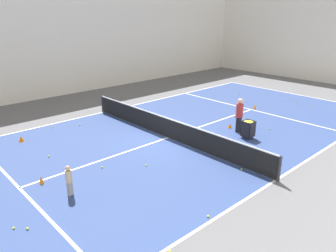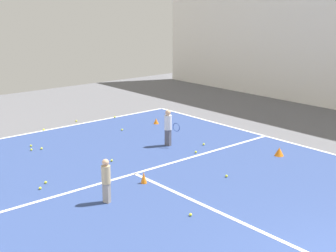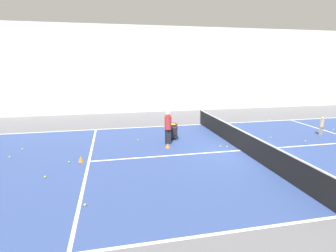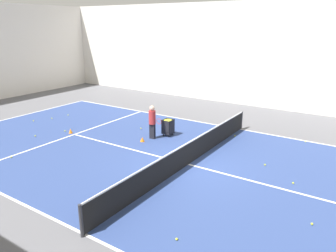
{
  "view_description": "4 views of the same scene",
  "coord_description": "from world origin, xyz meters",
  "px_view_note": "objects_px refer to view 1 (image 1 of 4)",
  "views": [
    {
      "loc": [
        10.6,
        -9.77,
        5.69
      ],
      "look_at": [
        0.0,
        0.0,
        0.59
      ],
      "focal_mm": 35.0,
      "sensor_mm": 36.0,
      "label": 1
    },
    {
      "loc": [
        7.03,
        2.79,
        4.55
      ],
      "look_at": [
        -2.35,
        -8.24,
        0.65
      ],
      "focal_mm": 50.0,
      "sensor_mm": 36.0,
      "label": 2
    },
    {
      "loc": [
        -10.74,
        5.81,
        3.95
      ],
      "look_at": [
        1.76,
        3.12,
        0.94
      ],
      "focal_mm": 28.0,
      "sensor_mm": 36.0,
      "label": 3
    },
    {
      "loc": [
        -10.74,
        -6.12,
        5.52
      ],
      "look_at": [
        2.58,
        2.72,
        0.51
      ],
      "focal_mm": 35.0,
      "sensor_mm": 36.0,
      "label": 4
    }
  ],
  "objects_px": {
    "child_midcourt": "(69,178)",
    "training_cone_1": "(230,126)",
    "tennis_net": "(168,128)",
    "training_cone_0": "(21,139)",
    "coach_at_net": "(239,113)",
    "ball_cart": "(248,126)"
  },
  "relations": [
    {
      "from": "tennis_net",
      "to": "child_midcourt",
      "type": "bearing_deg",
      "value": -74.6
    },
    {
      "from": "coach_at_net",
      "to": "training_cone_0",
      "type": "distance_m",
      "value": 10.34
    },
    {
      "from": "child_midcourt",
      "to": "training_cone_0",
      "type": "bearing_deg",
      "value": 68.24
    },
    {
      "from": "child_midcourt",
      "to": "ball_cart",
      "type": "relative_size",
      "value": 1.22
    },
    {
      "from": "coach_at_net",
      "to": "ball_cart",
      "type": "distance_m",
      "value": 0.98
    },
    {
      "from": "training_cone_1",
      "to": "training_cone_0",
      "type": "bearing_deg",
      "value": -122.16
    },
    {
      "from": "training_cone_1",
      "to": "tennis_net",
      "type": "bearing_deg",
      "value": -109.01
    },
    {
      "from": "child_midcourt",
      "to": "training_cone_0",
      "type": "relative_size",
      "value": 3.8
    },
    {
      "from": "child_midcourt",
      "to": "training_cone_1",
      "type": "relative_size",
      "value": 4.78
    },
    {
      "from": "child_midcourt",
      "to": "training_cone_1",
      "type": "height_order",
      "value": "child_midcourt"
    },
    {
      "from": "tennis_net",
      "to": "training_cone_1",
      "type": "distance_m",
      "value": 3.48
    },
    {
      "from": "tennis_net",
      "to": "ball_cart",
      "type": "bearing_deg",
      "value": 46.57
    },
    {
      "from": "training_cone_1",
      "to": "child_midcourt",
      "type": "bearing_deg",
      "value": -87.04
    },
    {
      "from": "ball_cart",
      "to": "training_cone_1",
      "type": "height_order",
      "value": "ball_cart"
    },
    {
      "from": "tennis_net",
      "to": "child_midcourt",
      "type": "height_order",
      "value": "child_midcourt"
    },
    {
      "from": "coach_at_net",
      "to": "training_cone_1",
      "type": "height_order",
      "value": "coach_at_net"
    },
    {
      "from": "ball_cart",
      "to": "training_cone_0",
      "type": "xyz_separation_m",
      "value": [
        -6.82,
        -7.99,
        -0.47
      ]
    },
    {
      "from": "tennis_net",
      "to": "coach_at_net",
      "type": "bearing_deg",
      "value": 60.51
    },
    {
      "from": "coach_at_net",
      "to": "child_midcourt",
      "type": "height_order",
      "value": "coach_at_net"
    },
    {
      "from": "coach_at_net",
      "to": "training_cone_0",
      "type": "xyz_separation_m",
      "value": [
        -6.0,
        -8.38,
        -0.84
      ]
    },
    {
      "from": "ball_cart",
      "to": "training_cone_0",
      "type": "height_order",
      "value": "ball_cart"
    },
    {
      "from": "coach_at_net",
      "to": "ball_cart",
      "type": "bearing_deg",
      "value": 59.61
    }
  ]
}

